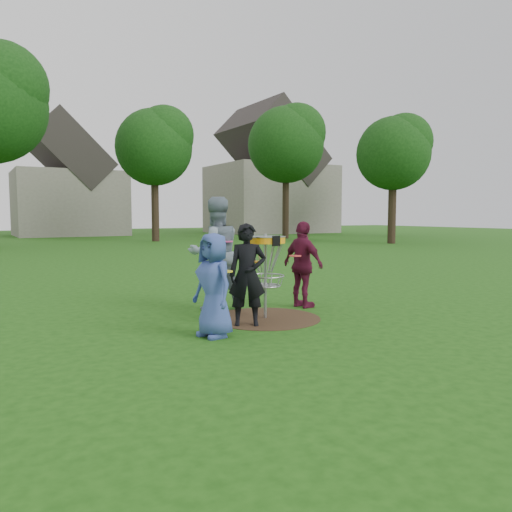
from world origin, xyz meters
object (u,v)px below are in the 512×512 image
player_maroon (303,265)px  disc_golf_basket (265,256)px  player_blue (214,285)px  player_black (247,275)px  player_grey (215,254)px

player_maroon → disc_golf_basket: bearing=104.0°
player_blue → player_black: 0.82m
player_black → player_grey: 1.42m
player_blue → player_black: player_black is taller
player_blue → disc_golf_basket: size_ratio=1.04×
player_grey → player_black: bearing=90.0°
player_blue → disc_golf_basket: (1.24, 0.67, 0.30)m
player_black → disc_golf_basket: 0.64m
player_blue → player_maroon: 2.61m
player_black → disc_golf_basket: player_black is taller
player_grey → player_maroon: player_grey is taller
player_black → player_grey: player_grey is taller
disc_golf_basket → player_maroon: bearing=24.0°
player_blue → disc_golf_basket: 1.44m
player_black → player_grey: bearing=112.5°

